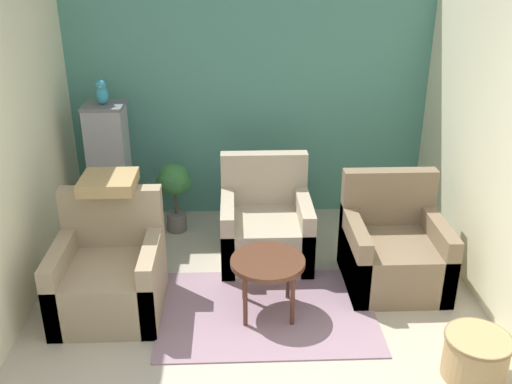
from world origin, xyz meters
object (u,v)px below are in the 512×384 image
Objects in this scene: armchair_left at (110,276)px; potted_plant at (174,186)px; armchair_right at (393,252)px; armchair_middle at (266,228)px; coffee_table at (268,266)px; birdcage at (111,178)px; wicker_basket at (476,355)px; parrot at (102,93)px.

potted_plant is at bearing 73.80° from armchair_left.
armchair_right is 1.27× the size of potted_plant.
armchair_middle is at bearing -33.09° from potted_plant.
armchair_right is at bearing 20.56° from coffee_table.
birdcage is 3.00× the size of wicker_basket.
parrot is at bearing 99.15° from armchair_left.
wicker_basket is (2.22, -2.28, -0.32)m from potted_plant.
birdcage is at bearing 159.39° from armchair_middle.
birdcage is at bearing 157.83° from armchair_right.
armchair_right is 2.24m from potted_plant.
armchair_left is 1.00× the size of armchair_right.
armchair_right is 1.00× the size of armchair_middle.
wicker_basket is (1.37, -0.80, -0.26)m from coffee_table.
armchair_left is 1.44m from potted_plant.
parrot reaches higher than armchair_middle.
birdcage is 0.62m from potted_plant.
armchair_middle is at bearing -20.67° from parrot.
armchair_middle is 3.94× the size of parrot.
armchair_left and armchair_right have the same top height.
birdcage is at bearing 99.17° from armchair_left.
armchair_right is at bearing -22.21° from parrot.
armchair_middle is (1.29, 0.79, 0.00)m from armchair_left.
coffee_table is at bearing -5.19° from armchair_left.
wicker_basket is at bearing -38.61° from birdcage.
coffee_table is 1.30× the size of wicker_basket.
armchair_left is 3.94× the size of parrot.
parrot is (-1.47, 1.47, 1.02)m from coffee_table.
birdcage is (-0.22, 1.35, 0.30)m from armchair_left.
armchair_right is 3.02m from parrot.
potted_plant is 1.64× the size of wicker_basket.
armchair_middle reaches higher than potted_plant.
potted_plant is (0.40, 1.37, 0.19)m from armchair_left.
armchair_right is at bearing 102.01° from wicker_basket.
armchair_left is 0.69× the size of birdcage.
birdcage is at bearing -90.00° from parrot.
parrot is 0.32× the size of potted_plant.
armchair_left is 1.51m from armchair_middle.
coffee_table reaches higher than wicker_basket.
coffee_table is 2.08m from birdcage.
armchair_left is at bearing -80.83° from birdcage.
wicker_basket is at bearing -51.91° from armchair_middle.
armchair_left is at bearing 174.81° from coffee_table.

